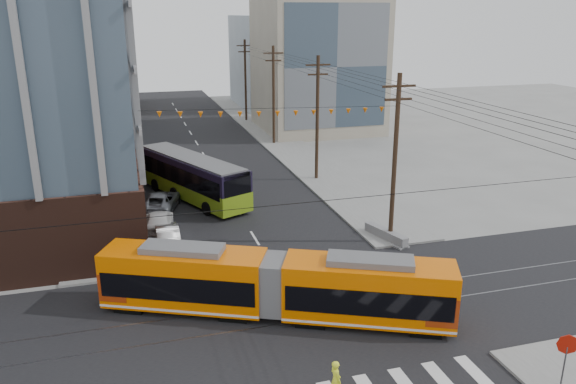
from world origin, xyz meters
name	(u,v)px	position (x,y,z in m)	size (l,w,h in m)	color
ground	(326,355)	(0.00, 0.00, 0.00)	(160.00, 160.00, 0.00)	slate
bg_bldg_nw_near	(37,62)	(-17.00, 52.00, 9.00)	(18.00, 16.00, 18.00)	#8C99A5
bg_bldg_ne_near	(317,66)	(16.00, 48.00, 8.00)	(14.00, 14.00, 16.00)	gray
bg_bldg_nw_far	(75,44)	(-14.00, 72.00, 10.00)	(16.00, 18.00, 20.00)	gray
bg_bldg_ne_far	(288,61)	(18.00, 68.00, 7.00)	(16.00, 16.00, 14.00)	#8C99A5
utility_pole_far	(245,81)	(8.50, 56.00, 5.50)	(0.30, 0.30, 11.00)	black
streetcar	(274,285)	(-1.32, 3.91, 1.67)	(17.38, 2.44, 3.35)	#DD5C00
city_bus	(192,177)	(-2.94, 23.78, 1.80)	(2.75, 12.69, 3.59)	black
parked_car_silver	(167,234)	(-5.70, 14.64, 0.68)	(1.45, 4.14, 1.37)	#BCBCBC
parked_car_white	(159,222)	(-6.06, 17.16, 0.69)	(1.93, 4.75, 1.38)	silver
parked_car_grey	(161,201)	(-5.62, 21.58, 0.71)	(2.35, 5.10, 1.42)	#54585F
pedestrian	(336,380)	(-0.67, -2.91, 0.85)	(0.62, 0.41, 1.70)	#EFF92E
stop_sign	(563,371)	(7.67, -5.47, 1.38)	(0.84, 0.84, 2.76)	#A71305
jersey_barrier	(386,235)	(8.30, 11.24, 0.37)	(0.83, 3.69, 0.74)	slate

